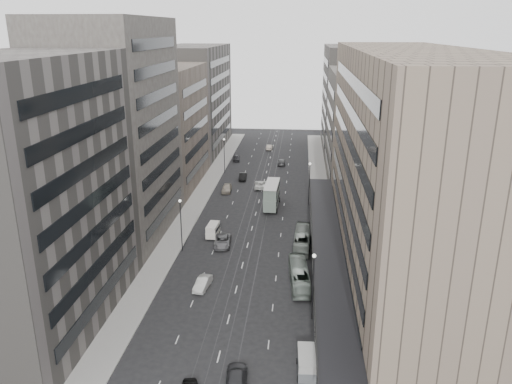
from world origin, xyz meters
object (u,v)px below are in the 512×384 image
(bus_near, at_px, (299,275))
(double_decker, at_px, (272,195))
(panel_van, at_px, (213,230))
(sedan_1, at_px, (203,283))
(pedestrian, at_px, (317,329))
(bus_far, at_px, (302,239))
(vw_microbus, at_px, (307,362))
(sedan_2, at_px, (222,241))

(bus_near, bearing_deg, double_decker, -84.37)
(panel_van, height_order, sedan_1, panel_van)
(panel_van, bearing_deg, pedestrian, -54.96)
(bus_near, height_order, bus_far, bus_far)
(bus_far, bearing_deg, pedestrian, 96.53)
(vw_microbus, relative_size, sedan_2, 0.77)
(pedestrian, bearing_deg, bus_far, -120.43)
(double_decker, xyz_separation_m, panel_van, (-8.64, -15.04, -1.29))
(panel_van, height_order, pedestrian, panel_van)
(double_decker, relative_size, vw_microbus, 2.10)
(pedestrian, bearing_deg, double_decker, -114.34)
(bus_far, distance_m, vw_microbus, 29.67)
(bus_near, height_order, sedan_1, bus_near)
(bus_near, relative_size, double_decker, 1.11)
(sedan_2, bearing_deg, vw_microbus, -70.08)
(bus_far, height_order, panel_van, bus_far)
(bus_near, xyz_separation_m, sedan_2, (-12.04, 11.36, -0.59))
(panel_van, relative_size, pedestrian, 1.89)
(vw_microbus, bearing_deg, panel_van, 112.66)
(sedan_1, relative_size, sedan_2, 0.79)
(panel_van, bearing_deg, double_decker, 63.81)
(sedan_1, relative_size, pedestrian, 2.19)
(vw_microbus, relative_size, pedestrian, 2.14)
(panel_van, distance_m, sedan_1, 16.83)
(double_decker, bearing_deg, pedestrian, -77.79)
(panel_van, bearing_deg, vw_microbus, -61.57)
(panel_van, distance_m, sedan_2, 3.84)
(double_decker, height_order, sedan_1, double_decker)
(double_decker, bearing_deg, bus_near, -77.62)
(bus_near, distance_m, vw_microbus, 17.89)
(double_decker, distance_m, sedan_1, 32.62)
(bus_near, xyz_separation_m, sedan_1, (-12.53, -2.18, -0.64))
(sedan_1, xyz_separation_m, pedestrian, (14.59, -9.74, 0.42))
(panel_van, distance_m, pedestrian, 31.02)
(sedan_1, bearing_deg, double_decker, 84.85)
(bus_near, distance_m, double_decker, 30.13)
(vw_microbus, bearing_deg, bus_far, 88.94)
(double_decker, xyz_separation_m, vw_microbus, (6.32, -47.48, -1.31))
(vw_microbus, relative_size, panel_van, 1.13)
(sedan_2, bearing_deg, panel_van, 118.60)
(bus_far, xyz_separation_m, panel_van, (-14.42, 2.77, -0.11))
(bus_far, bearing_deg, panel_van, -8.49)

